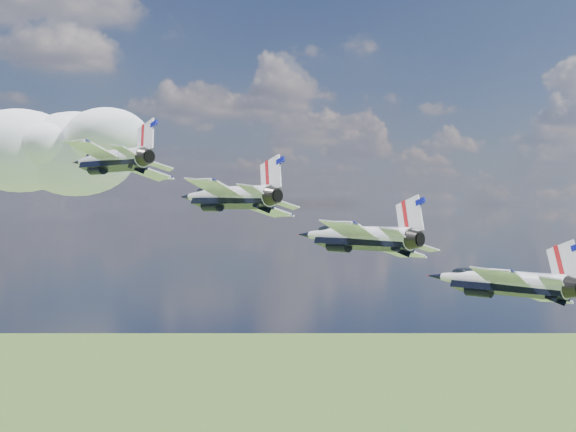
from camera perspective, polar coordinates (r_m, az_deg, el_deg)
name	(u,v)px	position (r m, az deg, el deg)	size (l,w,h in m)	color
cloud_far	(73,147)	(304.76, -15.02, 4.78)	(67.62, 53.13, 26.57)	white
jet_0	(108,160)	(79.30, -12.66, 3.92)	(10.12, 14.98, 4.47)	white
jet_1	(225,196)	(73.85, -4.49, 1.40)	(10.12, 14.98, 4.47)	white
jet_2	(354,237)	(70.27, 4.72, -1.47)	(10.12, 14.98, 4.47)	silver
jet_3	(497,281)	(68.86, 14.63, -4.51)	(10.12, 14.98, 4.47)	white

